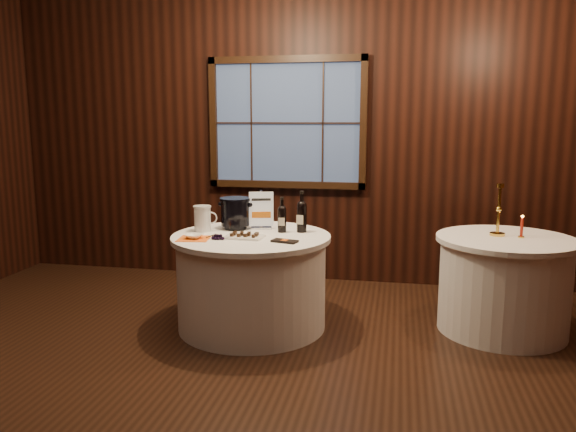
% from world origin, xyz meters
% --- Properties ---
extents(ground, '(6.00, 6.00, 0.00)m').
position_xyz_m(ground, '(0.00, 0.00, 0.00)').
color(ground, black).
rests_on(ground, ground).
extents(back_wall, '(6.00, 0.10, 3.00)m').
position_xyz_m(back_wall, '(0.00, 2.48, 1.54)').
color(back_wall, black).
rests_on(back_wall, ground).
extents(main_table, '(1.28, 1.28, 0.77)m').
position_xyz_m(main_table, '(0.00, 1.00, 0.39)').
color(main_table, white).
rests_on(main_table, ground).
extents(side_table, '(1.08, 1.08, 0.77)m').
position_xyz_m(side_table, '(2.00, 1.30, 0.39)').
color(side_table, white).
rests_on(side_table, ground).
extents(sign_stand, '(0.20, 0.14, 0.33)m').
position_xyz_m(sign_stand, '(0.02, 1.25, 0.88)').
color(sign_stand, silver).
rests_on(sign_stand, main_table).
extents(port_bottle_left, '(0.07, 0.07, 0.29)m').
position_xyz_m(port_bottle_left, '(0.22, 1.16, 0.90)').
color(port_bottle_left, black).
rests_on(port_bottle_left, main_table).
extents(port_bottle_right, '(0.08, 0.09, 0.34)m').
position_xyz_m(port_bottle_right, '(0.38, 1.20, 0.92)').
color(port_bottle_right, black).
rests_on(port_bottle_right, main_table).
extents(ice_bucket, '(0.26, 0.26, 0.27)m').
position_xyz_m(ice_bucket, '(-0.19, 1.22, 0.91)').
color(ice_bucket, black).
rests_on(ice_bucket, main_table).
extents(chocolate_plate, '(0.30, 0.21, 0.04)m').
position_xyz_m(chocolate_plate, '(-0.02, 0.88, 0.79)').
color(chocolate_plate, white).
rests_on(chocolate_plate, main_table).
extents(chocolate_box, '(0.21, 0.14, 0.02)m').
position_xyz_m(chocolate_box, '(0.32, 0.79, 0.78)').
color(chocolate_box, black).
rests_on(chocolate_box, main_table).
extents(grape_bunch, '(0.17, 0.08, 0.04)m').
position_xyz_m(grape_bunch, '(-0.21, 0.79, 0.79)').
color(grape_bunch, black).
rests_on(grape_bunch, main_table).
extents(glass_pitcher, '(0.20, 0.15, 0.21)m').
position_xyz_m(glass_pitcher, '(-0.43, 1.07, 0.88)').
color(glass_pitcher, silver).
rests_on(glass_pitcher, main_table).
extents(orange_napkin, '(0.27, 0.27, 0.00)m').
position_xyz_m(orange_napkin, '(-0.40, 0.77, 0.77)').
color(orange_napkin, orange).
rests_on(orange_napkin, main_table).
extents(cracker_bowl, '(0.16, 0.16, 0.03)m').
position_xyz_m(cracker_bowl, '(-0.40, 0.77, 0.79)').
color(cracker_bowl, white).
rests_on(cracker_bowl, orange_napkin).
extents(brass_candlestick, '(0.12, 0.12, 0.42)m').
position_xyz_m(brass_candlestick, '(1.94, 1.36, 0.92)').
color(brass_candlestick, gold).
rests_on(brass_candlestick, side_table).
extents(red_candle, '(0.05, 0.05, 0.18)m').
position_xyz_m(red_candle, '(2.11, 1.31, 0.84)').
color(red_candle, gold).
rests_on(red_candle, side_table).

